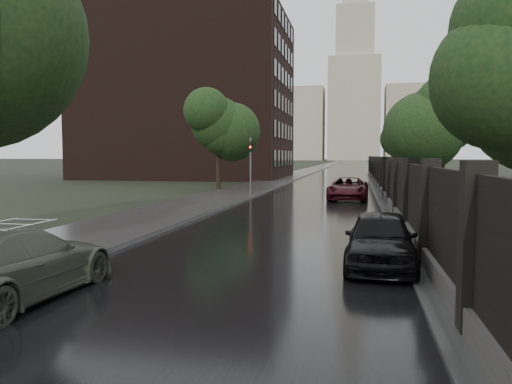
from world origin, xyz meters
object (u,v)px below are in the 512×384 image
volga_sedan (12,264)px  tree_left_far (218,124)px  tree_right_c (410,132)px  car_right_far (348,189)px  traffic_light (251,161)px  car_right_near (380,239)px  tree_right_b (443,117)px

volga_sedan → tree_left_far: bearing=-81.3°
tree_right_c → volga_sedan: size_ratio=1.42×
volga_sedan → car_right_far: size_ratio=0.96×
traffic_light → car_right_near: size_ratio=0.96×
tree_left_far → traffic_light: size_ratio=1.85×
tree_left_far → tree_right_b: 17.45m
tree_right_c → volga_sedan: bearing=-105.6°
tree_left_far → volga_sedan: size_ratio=1.50×
tree_right_c → volga_sedan: (-11.10, -39.77, -4.23)m
tree_left_far → volga_sedan: bearing=-81.6°
tree_left_far → car_right_near: (11.40, -25.43, -4.54)m
traffic_light → tree_left_far: bearing=126.5°
car_right_far → tree_left_far: bearing=150.4°
traffic_light → volga_sedan: traffic_light is taller
traffic_light → car_right_near: 21.89m
tree_right_c → volga_sedan: 41.51m
volga_sedan → car_right_far: (5.85, 23.40, 0.00)m
tree_right_c → traffic_light: tree_right_c is taller
tree_right_b → car_right_near: bearing=-103.2°
car_right_near → car_right_far: (-1.15, 19.06, 0.01)m
traffic_light → car_right_near: traffic_light is taller
tree_left_far → tree_right_b: size_ratio=1.05×
tree_left_far → car_right_near: bearing=-65.9°
tree_right_b → traffic_light: tree_right_b is taller
car_right_near → tree_right_b: bearing=78.7°
tree_right_c → car_right_far: tree_right_c is taller
traffic_light → volga_sedan: bearing=-88.4°
tree_right_c → car_right_near: bearing=-96.6°
tree_left_far → volga_sedan: (4.40, -29.77, -4.53)m
tree_right_b → tree_right_c: 18.00m
volga_sedan → tree_right_b: bearing=-116.7°
tree_left_far → volga_sedan: tree_left_far is taller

